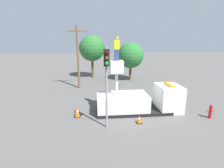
# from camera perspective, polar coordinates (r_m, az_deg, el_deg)

# --- Properties ---
(ground_plane) EXTENTS (120.00, 120.00, 0.00)m
(ground_plane) POSITION_cam_1_polar(r_m,az_deg,el_deg) (14.52, 6.86, -8.78)
(ground_plane) COLOR #565451
(bucket_truck) EXTENTS (6.73, 2.39, 4.14)m
(bucket_truck) POSITION_cam_1_polar(r_m,az_deg,el_deg) (14.31, 8.80, -5.52)
(bucket_truck) COLOR black
(bucket_truck) RESTS_ON ground
(worker) EXTENTS (0.40, 0.26, 1.75)m
(worker) POSITION_cam_1_polar(r_m,az_deg,el_deg) (13.11, 1.53, 11.44)
(worker) COLOR navy
(worker) RESTS_ON bucket_truck
(traffic_light_pole) EXTENTS (0.34, 0.57, 5.30)m
(traffic_light_pole) POSITION_cam_1_polar(r_m,az_deg,el_deg) (10.61, -1.79, 3.78)
(traffic_light_pole) COLOR gray
(traffic_light_pole) RESTS_ON ground
(fire_hydrant) EXTENTS (0.47, 0.23, 1.07)m
(fire_hydrant) POSITION_cam_1_polar(r_m,az_deg,el_deg) (14.93, 29.46, -7.83)
(fire_hydrant) COLOR red
(fire_hydrant) RESTS_ON ground
(traffic_cone_rear) EXTENTS (0.49, 0.49, 0.78)m
(traffic_cone_rear) POSITION_cam_1_polar(r_m,az_deg,el_deg) (13.59, -11.32, -8.95)
(traffic_cone_rear) COLOR black
(traffic_cone_rear) RESTS_ON ground
(traffic_cone_curbside) EXTENTS (0.41, 0.41, 0.58)m
(traffic_cone_curbside) POSITION_cam_1_polar(r_m,az_deg,el_deg) (12.60, 8.82, -11.30)
(traffic_cone_curbside) COLOR black
(traffic_cone_curbside) RESTS_ON ground
(tree_left_bg) EXTENTS (3.52, 3.52, 5.26)m
(tree_left_bg) POSITION_cam_1_polar(r_m,az_deg,el_deg) (24.45, 6.12, 9.26)
(tree_left_bg) COLOR brown
(tree_left_bg) RESTS_ON ground
(tree_right_bg) EXTENTS (3.77, 3.77, 6.24)m
(tree_right_bg) POSITION_cam_1_polar(r_m,az_deg,el_deg) (26.28, -6.56, 11.49)
(tree_right_bg) COLOR brown
(tree_right_bg) RESTS_ON ground
(utility_pole) EXTENTS (2.20, 0.26, 7.13)m
(utility_pole) POSITION_cam_1_polar(r_m,az_deg,el_deg) (20.66, -11.05, 9.18)
(utility_pole) COLOR brown
(utility_pole) RESTS_ON ground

